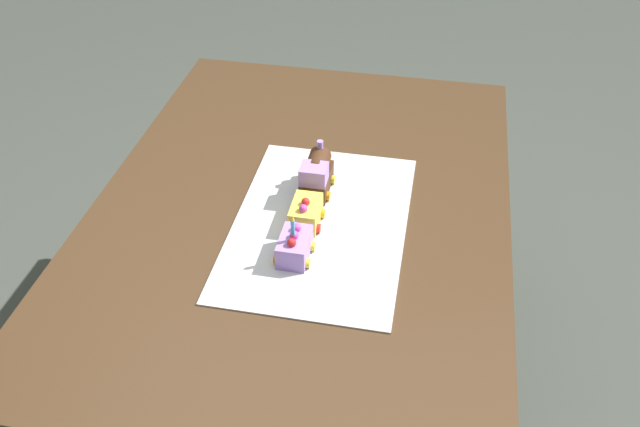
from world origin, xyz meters
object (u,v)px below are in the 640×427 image
dining_table (302,237)px  cake_car_flatbed_lemon (306,213)px  cake_locomotive (317,175)px  cake_car_hopper_lavender (295,246)px  birthday_candle (293,226)px

dining_table → cake_car_flatbed_lemon: cake_car_flatbed_lemon is taller
cake_locomotive → cake_car_hopper_lavender: cake_locomotive is taller
birthday_candle → cake_locomotive: bearing=180.0°
birthday_candle → dining_table: bearing=-172.4°
cake_locomotive → cake_car_hopper_lavender: (0.25, -0.00, -0.02)m
cake_car_flatbed_lemon → cake_car_hopper_lavender: same height
dining_table → cake_car_hopper_lavender: size_ratio=14.00×
dining_table → cake_locomotive: 0.17m
cake_locomotive → cake_car_hopper_lavender: bearing=-0.0°
cake_car_flatbed_lemon → birthday_candle: size_ratio=1.92×
cake_car_hopper_lavender → birthday_candle: 0.07m
cake_car_hopper_lavender → cake_car_flatbed_lemon: bearing=180.0°
cake_locomotive → cake_car_hopper_lavender: size_ratio=1.40×
cake_car_flatbed_lemon → birthday_candle: 0.14m
cake_car_flatbed_lemon → cake_car_hopper_lavender: size_ratio=1.00×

